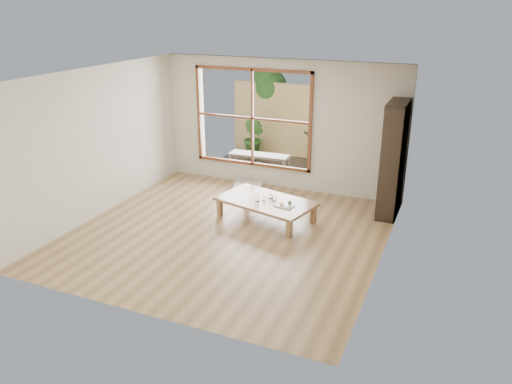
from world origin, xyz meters
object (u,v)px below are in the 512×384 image
food_tray (286,205)px  bookshelf (393,159)px  garden_bench (259,157)px  low_table (266,202)px

food_tray → bookshelf: bearing=48.2°
food_tray → garden_bench: 2.85m
low_table → garden_bench: 2.54m
food_tray → garden_bench: food_tray is taller
low_table → garden_bench: (-1.09, 2.29, 0.07)m
bookshelf → food_tray: size_ratio=6.28×
low_table → food_tray: size_ratio=5.65×
garden_bench → food_tray: bearing=-61.0°
low_table → food_tray: (0.41, -0.12, 0.07)m
garden_bench → bookshelf: bearing=-23.8°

